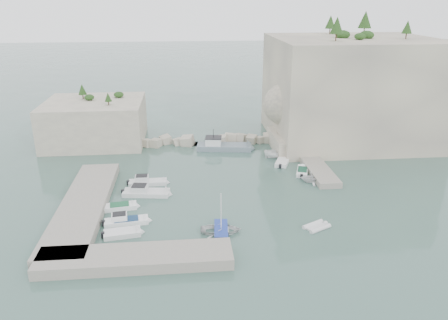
{
  "coord_description": "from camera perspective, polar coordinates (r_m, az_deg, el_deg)",
  "views": [
    {
      "loc": [
        -5.09,
        -47.74,
        23.36
      ],
      "look_at": [
        0.0,
        6.0,
        3.0
      ],
      "focal_mm": 35.0,
      "sensor_mm": 36.0,
      "label": 1
    }
  ],
  "objects": [
    {
      "name": "inflatable_dinghy",
      "position": [
        48.42,
        11.97,
        -8.68
      ],
      "size": [
        3.34,
        2.69,
        0.44
      ],
      "primitive_type": null,
      "rotation": [
        0.0,
        0.0,
        0.49
      ],
      "color": "silver",
      "rests_on": "ground"
    },
    {
      "name": "motorboat_b",
      "position": [
        55.66,
        -10.09,
        -4.5
      ],
      "size": [
        6.49,
        2.86,
        1.4
      ],
      "primitive_type": null,
      "rotation": [
        0.0,
        0.0,
        -0.13
      ],
      "color": "silver",
      "rests_on": "ground"
    },
    {
      "name": "rowboat",
      "position": [
        46.61,
        -0.38,
        -9.41
      ],
      "size": [
        4.46,
        3.34,
        0.88
      ],
      "primitive_type": "imported",
      "rotation": [
        0.0,
        0.0,
        1.5
      ],
      "color": "silver",
      "rests_on": "ground"
    },
    {
      "name": "rowboat_mast",
      "position": [
        45.39,
        -0.39,
        -6.64
      ],
      "size": [
        0.1,
        0.1,
        4.2
      ],
      "primitive_type": "cylinder",
      "color": "white",
      "rests_on": "rowboat"
    },
    {
      "name": "breakwater",
      "position": [
        73.45,
        -1.96,
        2.68
      ],
      "size": [
        28.0,
        3.0,
        1.4
      ],
      "primitive_type": "cube",
      "color": "beige",
      "rests_on": "ground"
    },
    {
      "name": "ledge_east",
      "position": [
        64.86,
        11.62,
        -0.51
      ],
      "size": [
        3.0,
        16.0,
        0.8
      ],
      "primitive_type": "cube",
      "color": "#9E9689",
      "rests_on": "ground"
    },
    {
      "name": "tender_east_d",
      "position": [
        67.69,
        6.9,
        0.32
      ],
      "size": [
        4.16,
        1.77,
        1.58
      ],
      "primitive_type": "imported",
      "rotation": [
        0.0,
        0.0,
        1.63
      ],
      "color": "white",
      "rests_on": "ground"
    },
    {
      "name": "vegetation",
      "position": [
        75.89,
        12.69,
        16.08
      ],
      "size": [
        53.48,
        13.88,
        13.4
      ],
      "color": "#1E4219",
      "rests_on": "ground"
    },
    {
      "name": "quay_west",
      "position": [
        53.36,
        -17.84,
        -5.72
      ],
      "size": [
        5.0,
        24.0,
        1.1
      ],
      "primitive_type": "cube",
      "color": "#9E9689",
      "rests_on": "ground"
    },
    {
      "name": "tender_east_c",
      "position": [
        65.75,
        7.69,
        -0.34
      ],
      "size": [
        3.5,
        5.44,
        0.7
      ],
      "primitive_type": null,
      "rotation": [
        0.0,
        0.0,
        1.19
      ],
      "color": "white",
      "rests_on": "ground"
    },
    {
      "name": "tender_east_a",
      "position": [
        59.56,
        11.37,
        -2.86
      ],
      "size": [
        3.46,
        3.11,
        1.63
      ],
      "primitive_type": "imported",
      "rotation": [
        0.0,
        0.0,
        1.42
      ],
      "color": "white",
      "rests_on": "ground"
    },
    {
      "name": "work_boat",
      "position": [
        70.77,
        0.03,
        1.39
      ],
      "size": [
        9.87,
        4.07,
        2.2
      ],
      "primitive_type": null,
      "rotation": [
        0.0,
        0.0,
        -0.13
      ],
      "color": "slate",
      "rests_on": "ground"
    },
    {
      "name": "cliff_east",
      "position": [
        77.55,
        16.13,
        8.81
      ],
      "size": [
        26.0,
        22.0,
        17.0
      ],
      "primitive_type": "cube",
      "color": "beige",
      "rests_on": "ground"
    },
    {
      "name": "motorboat_c",
      "position": [
        52.78,
        -13.45,
        -6.22
      ],
      "size": [
        4.48,
        2.17,
        0.7
      ],
      "primitive_type": null,
      "rotation": [
        0.0,
        0.0,
        0.15
      ],
      "color": "white",
      "rests_on": "ground"
    },
    {
      "name": "quay_south",
      "position": [
        42.27,
        -11.48,
        -12.47
      ],
      "size": [
        18.0,
        4.0,
        1.1
      ],
      "primitive_type": "cube",
      "color": "#9E9689",
      "rests_on": "ground"
    },
    {
      "name": "outcrop_west",
      "position": [
        76.87,
        -16.46,
        4.83
      ],
      "size": [
        16.0,
        14.0,
        7.0
      ],
      "primitive_type": "cube",
      "color": "beige",
      "rests_on": "ground"
    },
    {
      "name": "motorboat_d",
      "position": [
        49.38,
        -12.59,
        -8.12
      ],
      "size": [
        5.3,
        2.16,
        1.4
      ],
      "primitive_type": null,
      "rotation": [
        0.0,
        0.0,
        0.12
      ],
      "color": "white",
      "rests_on": "ground"
    },
    {
      "name": "motorboat_a",
      "position": [
        58.63,
        -9.9,
        -3.14
      ],
      "size": [
        5.45,
        1.69,
        1.4
      ],
      "primitive_type": null,
      "rotation": [
        0.0,
        0.0,
        0.01
      ],
      "color": "silver",
      "rests_on": "ground"
    },
    {
      "name": "motorboat_e",
      "position": [
        47.24,
        -13.12,
        -9.57
      ],
      "size": [
        4.33,
        2.3,
        0.7
      ],
      "primitive_type": null,
      "rotation": [
        0.0,
        0.0,
        0.15
      ],
      "color": "white",
      "rests_on": "ground"
    },
    {
      "name": "cliff_terrace",
      "position": [
        71.68,
        9.49,
        2.41
      ],
      "size": [
        8.0,
        10.0,
        2.5
      ],
      "primitive_type": "cube",
      "color": "beige",
      "rests_on": "ground"
    },
    {
      "name": "ground",
      "position": [
        53.4,
        0.61,
        -5.28
      ],
      "size": [
        400.0,
        400.0,
        0.0
      ],
      "primitive_type": "plane",
      "color": "#416257",
      "rests_on": "ground"
    },
    {
      "name": "tender_east_b",
      "position": [
        62.31,
        10.18,
        -1.7
      ],
      "size": [
        2.71,
        4.53,
        0.7
      ],
      "primitive_type": null,
      "rotation": [
        0.0,
        0.0,
        1.26
      ],
      "color": "white",
      "rests_on": "ground"
    }
  ]
}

